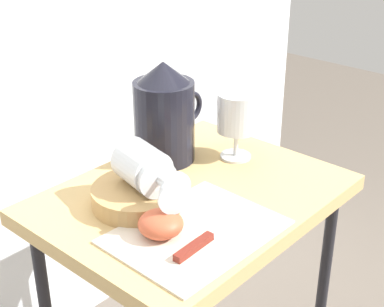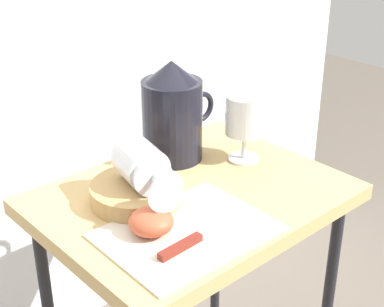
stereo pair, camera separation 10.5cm
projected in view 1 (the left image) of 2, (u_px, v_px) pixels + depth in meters
name	position (u px, v px, depth m)	size (l,w,h in m)	color
table	(192.00, 229.00, 1.12)	(0.55, 0.42, 0.71)	tan
linen_napkin	(196.00, 232.00, 0.96)	(0.27, 0.21, 0.00)	beige
basket_tray	(138.00, 196.00, 1.04)	(0.17, 0.17, 0.04)	tan
pitcher	(165.00, 120.00, 1.17)	(0.17, 0.12, 0.21)	black
wine_glass_upright	(237.00, 116.00, 1.17)	(0.08, 0.08, 0.14)	silver
wine_glass_tipped_near	(150.00, 171.00, 1.01)	(0.11, 0.16, 0.07)	silver
wine_glass_tipped_far	(143.00, 166.00, 1.01)	(0.10, 0.16, 0.08)	silver
apple_half_left	(161.00, 224.00, 0.94)	(0.07, 0.07, 0.04)	#C15133
knife	(206.00, 239.00, 0.93)	(0.21, 0.02, 0.01)	silver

